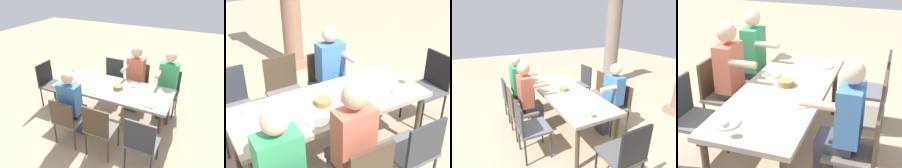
# 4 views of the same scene
# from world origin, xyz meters

# --- Properties ---
(ground_plane) EXTENTS (16.00, 16.00, 0.00)m
(ground_plane) POSITION_xyz_m (0.00, 0.00, 0.00)
(ground_plane) COLOR tan
(dining_table) EXTENTS (2.09, 0.83, 0.74)m
(dining_table) POSITION_xyz_m (0.00, 0.00, 0.67)
(dining_table) COLOR tan
(dining_table) RESTS_ON ground
(chair_west_north) EXTENTS (0.44, 0.44, 0.92)m
(chair_west_north) POSITION_xyz_m (-0.83, 0.84, 0.53)
(chair_west_north) COLOR #5B5E61
(chair_west_north) RESTS_ON ground
(chair_mid_north) EXTENTS (0.44, 0.44, 0.92)m
(chair_mid_north) POSITION_xyz_m (-0.18, 0.84, 0.54)
(chair_mid_north) COLOR #6A6158
(chair_mid_north) RESTS_ON ground
(chair_east_north) EXTENTS (0.44, 0.44, 0.86)m
(chair_east_north) POSITION_xyz_m (0.41, 0.83, 0.50)
(chair_east_north) COLOR #6A6158
(chair_east_north) RESTS_ON ground
(chair_east_south) EXTENTS (0.44, 0.44, 0.88)m
(chair_east_south) POSITION_xyz_m (0.41, -0.83, 0.52)
(chair_east_south) COLOR #5B5E61
(chair_east_south) RESTS_ON ground
(chair_head_east) EXTENTS (0.44, 0.44, 0.92)m
(chair_head_east) POSITION_xyz_m (1.47, 0.00, 0.53)
(chair_head_east) COLOR #4F4F50
(chair_head_east) RESTS_ON ground
(diner_woman_green) EXTENTS (0.35, 0.49, 1.27)m
(diner_woman_green) POSITION_xyz_m (0.41, 0.65, 0.68)
(diner_woman_green) COLOR #3F3F4C
(diner_woman_green) RESTS_ON ground
(diner_man_white) EXTENTS (0.35, 0.50, 1.32)m
(diner_man_white) POSITION_xyz_m (-0.18, -0.64, 0.72)
(diner_man_white) COLOR #3F3F4C
(diner_man_white) RESTS_ON ground
(plate_0) EXTENTS (0.24, 0.24, 0.02)m
(plate_0) POSITION_xyz_m (-0.75, 0.23, 0.75)
(plate_0) COLOR silver
(plate_0) RESTS_ON dining_table
(fork_0) EXTENTS (0.03, 0.17, 0.01)m
(fork_0) POSITION_xyz_m (-0.90, 0.23, 0.74)
(fork_0) COLOR silver
(fork_0) RESTS_ON dining_table
(spoon_0) EXTENTS (0.04, 0.17, 0.01)m
(spoon_0) POSITION_xyz_m (-0.60, 0.23, 0.74)
(spoon_0) COLOR silver
(spoon_0) RESTS_ON dining_table
(plate_1) EXTENTS (0.22, 0.22, 0.02)m
(plate_1) POSITION_xyz_m (-0.28, -0.25, 0.75)
(plate_1) COLOR white
(plate_1) RESTS_ON dining_table
(fork_1) EXTENTS (0.03, 0.17, 0.01)m
(fork_1) POSITION_xyz_m (-0.43, -0.25, 0.74)
(fork_1) COLOR silver
(fork_1) RESTS_ON dining_table
(spoon_1) EXTENTS (0.02, 0.17, 0.01)m
(spoon_1) POSITION_xyz_m (-0.13, -0.25, 0.74)
(spoon_1) COLOR silver
(spoon_1) RESTS_ON dining_table
(plate_2) EXTENTS (0.24, 0.24, 0.02)m
(plate_2) POSITION_xyz_m (0.23, 0.24, 0.75)
(plate_2) COLOR white
(plate_2) RESTS_ON dining_table
(fork_2) EXTENTS (0.03, 0.17, 0.01)m
(fork_2) POSITION_xyz_m (0.08, 0.24, 0.74)
(fork_2) COLOR silver
(fork_2) RESTS_ON dining_table
(spoon_2) EXTENTS (0.03, 0.17, 0.01)m
(spoon_2) POSITION_xyz_m (0.38, 0.24, 0.74)
(spoon_2) COLOR silver
(spoon_2) RESTS_ON dining_table
(plate_3) EXTENTS (0.25, 0.25, 0.02)m
(plate_3) POSITION_xyz_m (0.77, -0.24, 0.75)
(plate_3) COLOR white
(plate_3) RESTS_ON dining_table
(wine_glass_3) EXTENTS (0.08, 0.08, 0.15)m
(wine_glass_3) POSITION_xyz_m (0.93, -0.14, 0.84)
(wine_glass_3) COLOR white
(wine_glass_3) RESTS_ON dining_table
(fork_3) EXTENTS (0.03, 0.17, 0.01)m
(fork_3) POSITION_xyz_m (0.62, -0.24, 0.74)
(fork_3) COLOR silver
(fork_3) RESTS_ON dining_table
(spoon_3) EXTENTS (0.03, 0.17, 0.01)m
(spoon_3) POSITION_xyz_m (0.92, -0.24, 0.74)
(spoon_3) COLOR silver
(spoon_3) RESTS_ON dining_table
(bread_basket) EXTENTS (0.17, 0.17, 0.06)m
(bread_basket) POSITION_xyz_m (-0.10, -0.01, 0.77)
(bread_basket) COLOR #9E7547
(bread_basket) RESTS_ON dining_table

